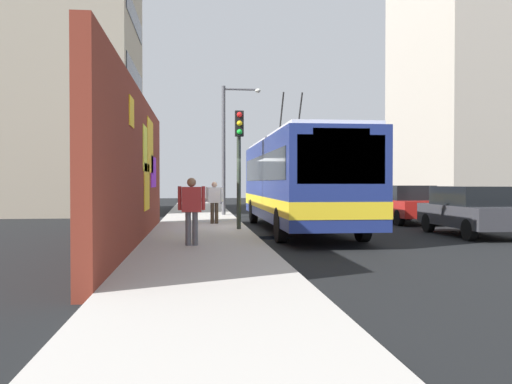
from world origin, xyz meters
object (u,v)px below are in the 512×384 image
Objects in this scene: city_bus at (298,179)px; traffic_light at (239,149)px; pedestrian_midblock at (214,199)px; parked_car_dark_gray at (472,210)px; street_lamp at (228,140)px; pedestrian_near_wall at (192,206)px; parked_car_red at (404,203)px.

traffic_light is at bearing 111.52° from city_bus.
parked_car_dark_gray is at bearing -116.66° from pedestrian_midblock.
traffic_light reaches higher than parked_car_dark_gray.
city_bus is 7.20× the size of pedestrian_midblock.
parked_car_dark_gray is 12.44m from street_lamp.
parked_car_dark_gray is (-2.36, -5.20, -0.99)m from city_bus.
pedestrian_near_wall is 0.27× the size of street_lamp.
parked_car_red is 2.87× the size of pedestrian_near_wall.
pedestrian_midblock is (-1.63, 8.08, 0.23)m from parked_car_red.
pedestrian_near_wall reaches higher than parked_car_dark_gray.
traffic_light is (1.51, 7.35, 1.98)m from parked_car_dark_gray.
pedestrian_midblock is 7.02m from pedestrian_near_wall.
pedestrian_midblock reaches higher than parked_car_dark_gray.
pedestrian_midblock reaches higher than parked_car_red.
city_bus is at bearing 122.65° from parked_car_red.
street_lamp is at bearing 15.42° from city_bus.
parked_car_dark_gray is 2.52× the size of pedestrian_near_wall.
parked_car_dark_gray is 7.76m from traffic_light.
parked_car_dark_gray is 1.07× the size of traffic_light.
street_lamp is (9.69, 7.22, 2.92)m from parked_car_dark_gray.
city_bus is 1.84× the size of street_lamp.
street_lamp reaches higher than pedestrian_near_wall.
city_bus reaches higher than traffic_light.
parked_car_red is 12.37m from pedestrian_near_wall.
city_bus is 2.89× the size of traffic_light.
city_bus is 2.51m from traffic_light.
traffic_light is at bearing 179.11° from street_lamp.
parked_car_dark_gray is at bearing -71.80° from pedestrian_near_wall.
street_lamp is at bearing 61.00° from parked_car_red.
parked_car_red is 1.21× the size of traffic_light.
parked_car_dark_gray is at bearing -114.39° from city_bus.
street_lamp reaches higher than parked_car_red.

